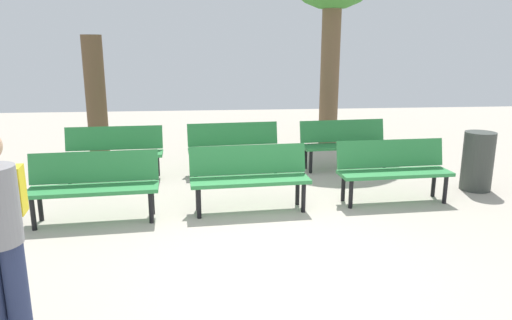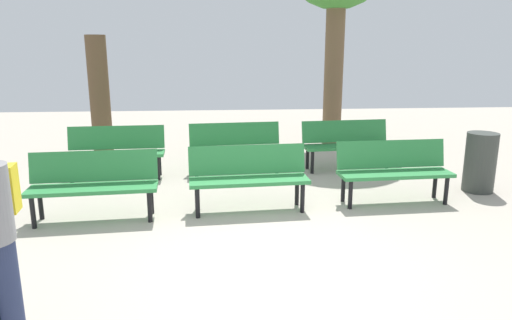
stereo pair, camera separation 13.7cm
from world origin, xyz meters
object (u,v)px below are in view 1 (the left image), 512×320
Objects in this scene: tree_1 at (96,97)px; bench_r1_c0 at (114,150)px; bench_r0_c0 at (94,182)px; bench_r0_c2 at (393,167)px; bench_r0_c1 at (249,174)px; bench_r1_c1 at (234,145)px; bench_r1_c2 at (344,141)px; trash_bin at (478,161)px.

bench_r1_c0 is at bearing -70.13° from tree_1.
bench_r0_c0 is 4.10m from bench_r0_c2.
bench_r0_c1 is at bearing -52.12° from tree_1.
bench_r1_c0 is at bearing 156.53° from bench_r0_c2.
bench_r1_c1 is (-2.19, 1.77, 0.00)m from bench_r0_c2.
bench_r0_c1 and bench_r1_c2 have the same top height.
bench_r1_c1 is (-0.11, 1.95, 0.00)m from bench_r0_c1.
bench_r1_c2 is (2.02, 0.12, 0.00)m from bench_r1_c1.
bench_r1_c1 is 1.00× the size of bench_r1_c2.
bench_r0_c2 is at bearing -89.85° from bench_r1_c2.
bench_r1_c2 is 2.26m from trash_bin.
bench_r1_c2 is (-0.17, 1.89, 0.00)m from bench_r0_c2.
bench_r1_c1 is 0.68× the size of tree_1.
bench_r0_c2 is 0.67× the size of tree_1.
bench_r1_c1 is 1.79× the size of trash_bin.
bench_r0_c2 is at bearing -35.00° from tree_1.
bench_r0_c1 is at bearing -178.11° from bench_r0_c2.
bench_r0_c2 is (2.08, 0.17, 0.00)m from bench_r0_c1.
bench_r1_c2 is at bearing -1.35° from bench_r1_c1.
bench_r1_c0 is 0.99× the size of bench_r1_c2.
tree_1 reaches higher than bench_r0_c0.
bench_r0_c0 is 5.65m from trash_bin.
trash_bin is at bearing 11.40° from bench_r0_c2.
bench_r0_c1 is 4.59m from tree_1.
bench_r0_c2 is 1.56m from trash_bin.
bench_r0_c2 is (4.08, 0.38, 0.00)m from bench_r0_c0.
tree_1 is at bearing 124.00° from bench_r0_c1.
bench_r0_c2 is at bearing -165.74° from trash_bin.
bench_r0_c2 is at bearing -43.70° from bench_r1_c1.
bench_r0_c2 is 0.99× the size of bench_r1_c1.
tree_1 is (-2.68, 1.64, 0.70)m from bench_r1_c1.
bench_r0_c2 is at bearing 0.87° from bench_r0_c1.
bench_r0_c0 is 1.97m from bench_r1_c0.
bench_r1_c0 is 0.99× the size of bench_r1_c1.
bench_r1_c2 is 1.79× the size of trash_bin.
bench_r1_c1 is (2.02, 0.19, 0.00)m from bench_r1_c0.
bench_r0_c0 is at bearing -78.22° from tree_1.
bench_r1_c1 is at bearing 89.26° from bench_r0_c1.
bench_r0_c0 and bench_r1_c2 have the same top height.
bench_r0_c2 and bench_r1_c0 have the same top height.
bench_r0_c0 is at bearing -88.89° from bench_r1_c0.
bench_r1_c2 is 0.68× the size of tree_1.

